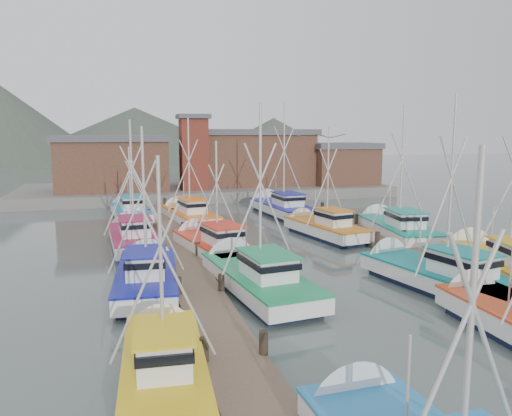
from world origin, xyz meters
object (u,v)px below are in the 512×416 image
object	(u,v)px
boat_4	(254,276)
boat_8	(213,245)
lookout_tower	(194,152)
boat_12	(187,215)

from	to	relation	value
boat_4	boat_8	world-z (taller)	boat_4
lookout_tower	boat_12	world-z (taller)	lookout_tower
boat_12	lookout_tower	bearing A→B (deg)	70.09
lookout_tower	boat_8	world-z (taller)	lookout_tower
boat_8	boat_12	distance (m)	12.16
lookout_tower	boat_8	bearing A→B (deg)	-96.09
boat_4	boat_8	bearing A→B (deg)	88.61
boat_8	boat_12	bearing A→B (deg)	78.80
lookout_tower	boat_12	size ratio (longest dim) A/B	0.87
lookout_tower	boat_4	distance (m)	34.53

